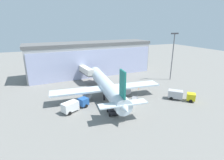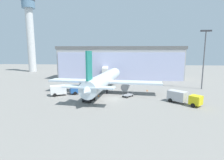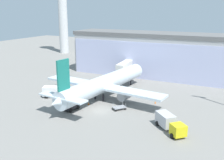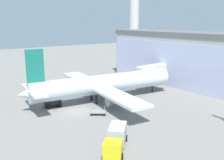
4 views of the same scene
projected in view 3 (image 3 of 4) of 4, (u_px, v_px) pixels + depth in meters
The scene contains 11 objects.
ground at pixel (99, 110), 55.87m from camera, with size 240.00×240.00×0.00m, color gray.
terminal_building at pixel (154, 54), 83.52m from camera, with size 52.95×14.80×13.76m.
jet_bridge at pixel (127, 65), 79.33m from camera, with size 3.86×14.47×5.78m.
control_tower at pixel (62, 3), 122.56m from camera, with size 7.50×7.50×40.62m.
airplane at pixel (104, 84), 62.86m from camera, with size 32.14×35.10×11.63m.
catering_truck at pixel (57, 91), 63.89m from camera, with size 7.50×5.27×2.65m.
fuel_truck at pixel (169, 123), 46.33m from camera, with size 6.80×6.63×2.65m.
baggage_cart at pixel (119, 107), 56.17m from camera, with size 2.97×3.20×1.50m.
pushback_tug at pixel (71, 106), 55.78m from camera, with size 2.61×3.45×2.30m.
safety_cone_nose at pixel (89, 103), 59.19m from camera, with size 0.36×0.36×0.55m, color orange.
safety_cone_wingtip at pixel (155, 102), 59.90m from camera, with size 0.36×0.36×0.55m, color orange.
Camera 3 is at (26.67, -44.92, 21.01)m, focal length 42.00 mm.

